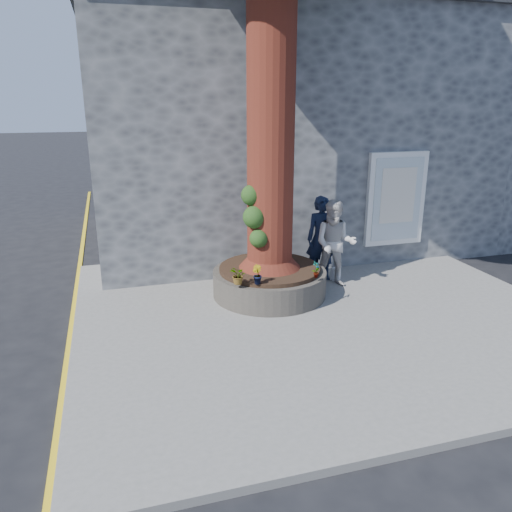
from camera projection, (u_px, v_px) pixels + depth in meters
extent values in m
plane|color=black|center=(260.00, 349.00, 8.26)|extent=(120.00, 120.00, 0.00)
cube|color=slate|center=(320.00, 312.00, 9.56)|extent=(9.00, 8.00, 0.12)
cube|color=yellow|center=(69.00, 347.00, 8.35)|extent=(0.10, 30.00, 0.01)
cube|color=#47494C|center=(271.00, 133.00, 14.61)|extent=(10.00, 8.00, 6.00)
cube|color=black|center=(272.00, 15.00, 13.66)|extent=(10.30, 8.30, 0.30)
cube|color=white|center=(396.00, 199.00, 11.78)|extent=(1.50, 0.12, 2.20)
cube|color=silver|center=(397.00, 200.00, 11.72)|extent=(1.25, 0.04, 1.95)
cube|color=silver|center=(398.00, 195.00, 11.68)|extent=(0.90, 0.02, 1.30)
cube|color=#47494C|center=(497.00, 129.00, 16.77)|extent=(6.00, 8.00, 6.00)
cylinder|color=black|center=(269.00, 282.00, 10.19)|extent=(2.30, 2.30, 0.52)
cylinder|color=black|center=(270.00, 269.00, 10.10)|extent=(2.04, 2.04, 0.08)
cylinder|color=#431610|center=(271.00, 69.00, 8.95)|extent=(0.90, 0.90, 7.50)
cone|color=#431610|center=(270.00, 250.00, 9.98)|extent=(1.24, 1.24, 0.70)
sphere|color=#163812|center=(254.00, 217.00, 9.47)|extent=(0.44, 0.44, 0.44)
sphere|color=#163812|center=(259.00, 238.00, 9.52)|extent=(0.36, 0.36, 0.36)
sphere|color=#163812|center=(251.00, 195.00, 9.45)|extent=(0.40, 0.40, 0.40)
imported|color=#141E38|center=(322.00, 238.00, 10.89)|extent=(0.75, 0.57, 1.86)
imported|color=beige|center=(335.00, 244.00, 10.52)|extent=(1.13, 1.05, 1.86)
cube|color=white|center=(336.00, 274.00, 11.06)|extent=(0.23, 0.18, 0.28)
imported|color=gray|center=(316.00, 270.00, 9.44)|extent=(0.20, 0.19, 0.32)
imported|color=gray|center=(257.00, 275.00, 9.12)|extent=(0.24, 0.25, 0.35)
imported|color=gray|center=(260.00, 247.00, 10.83)|extent=(0.27, 0.27, 0.35)
imported|color=gray|center=(239.00, 275.00, 9.10)|extent=(0.37, 0.39, 0.34)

